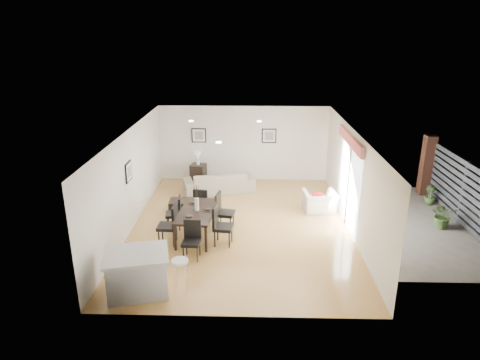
{
  "coord_description": "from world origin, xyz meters",
  "views": [
    {
      "loc": [
        0.29,
        -10.86,
        5.2
      ],
      "look_at": [
        -0.03,
        0.4,
        1.23
      ],
      "focal_mm": 32.0,
      "sensor_mm": 36.0,
      "label": 1
    }
  ],
  "objects_px": {
    "dining_chair_foot": "(202,202)",
    "bar_stool": "(180,265)",
    "side_table": "(198,173)",
    "dining_chair_enear": "(220,223)",
    "dining_chair_wnear": "(171,222)",
    "dining_chair_wfar": "(176,211)",
    "coffee_table": "(186,206)",
    "sofa": "(219,182)",
    "dining_chair_head": "(192,237)",
    "kitchen_island": "(137,273)",
    "armchair": "(319,202)",
    "dining_table": "(197,213)",
    "dining_chair_efar": "(222,209)"
  },
  "relations": [
    {
      "from": "armchair",
      "to": "dining_chair_wnear",
      "type": "height_order",
      "value": "dining_chair_wnear"
    },
    {
      "from": "dining_chair_wfar",
      "to": "kitchen_island",
      "type": "height_order",
      "value": "dining_chair_wfar"
    },
    {
      "from": "dining_chair_wfar",
      "to": "dining_table",
      "type": "bearing_deg",
      "value": 48.1
    },
    {
      "from": "dining_chair_enear",
      "to": "dining_chair_efar",
      "type": "height_order",
      "value": "dining_chair_enear"
    },
    {
      "from": "dining_chair_head",
      "to": "coffee_table",
      "type": "height_order",
      "value": "dining_chair_head"
    },
    {
      "from": "side_table",
      "to": "dining_chair_wfar",
      "type": "bearing_deg",
      "value": -92.09
    },
    {
      "from": "dining_chair_enear",
      "to": "bar_stool",
      "type": "relative_size",
      "value": 1.38
    },
    {
      "from": "dining_chair_wnear",
      "to": "sofa",
      "type": "bearing_deg",
      "value": 168.13
    },
    {
      "from": "dining_chair_wfar",
      "to": "dining_chair_enear",
      "type": "distance_m",
      "value": 1.54
    },
    {
      "from": "dining_table",
      "to": "side_table",
      "type": "relative_size",
      "value": 2.81
    },
    {
      "from": "armchair",
      "to": "dining_chair_foot",
      "type": "height_order",
      "value": "dining_chair_foot"
    },
    {
      "from": "dining_chair_wfar",
      "to": "bar_stool",
      "type": "relative_size",
      "value": 1.21
    },
    {
      "from": "dining_chair_efar",
      "to": "coffee_table",
      "type": "relative_size",
      "value": 1.07
    },
    {
      "from": "dining_chair_wfar",
      "to": "bar_stool",
      "type": "xyz_separation_m",
      "value": [
        0.6,
        -3.06,
        0.14
      ]
    },
    {
      "from": "dining_chair_wfar",
      "to": "side_table",
      "type": "xyz_separation_m",
      "value": [
        0.14,
        3.82,
        -0.19
      ]
    },
    {
      "from": "dining_chair_wnear",
      "to": "dining_chair_enear",
      "type": "distance_m",
      "value": 1.24
    },
    {
      "from": "dining_chair_wnear",
      "to": "armchair",
      "type": "bearing_deg",
      "value": 120.16
    },
    {
      "from": "dining_chair_foot",
      "to": "side_table",
      "type": "height_order",
      "value": "dining_chair_foot"
    },
    {
      "from": "dining_chair_head",
      "to": "dining_chair_foot",
      "type": "bearing_deg",
      "value": 94.68
    },
    {
      "from": "sofa",
      "to": "side_table",
      "type": "xyz_separation_m",
      "value": [
        -0.81,
        0.92,
        -0.01
      ]
    },
    {
      "from": "kitchen_island",
      "to": "side_table",
      "type": "bearing_deg",
      "value": 73.0
    },
    {
      "from": "dining_table",
      "to": "dining_chair_foot",
      "type": "relative_size",
      "value": 1.98
    },
    {
      "from": "dining_table",
      "to": "dining_chair_head",
      "type": "height_order",
      "value": "dining_chair_head"
    },
    {
      "from": "dining_table",
      "to": "dining_chair_enear",
      "type": "bearing_deg",
      "value": -29.83
    },
    {
      "from": "dining_chair_wnear",
      "to": "dining_chair_wfar",
      "type": "bearing_deg",
      "value": -177.27
    },
    {
      "from": "dining_chair_foot",
      "to": "coffee_table",
      "type": "height_order",
      "value": "dining_chair_foot"
    },
    {
      "from": "bar_stool",
      "to": "dining_chair_foot",
      "type": "bearing_deg",
      "value": 89.75
    },
    {
      "from": "dining_chair_enear",
      "to": "coffee_table",
      "type": "bearing_deg",
      "value": 37.51
    },
    {
      "from": "armchair",
      "to": "side_table",
      "type": "distance_m",
      "value": 4.7
    },
    {
      "from": "dining_chair_wnear",
      "to": "bar_stool",
      "type": "distance_m",
      "value": 2.24
    },
    {
      "from": "sofa",
      "to": "dining_chair_head",
      "type": "height_order",
      "value": "dining_chair_head"
    },
    {
      "from": "sofa",
      "to": "dining_chair_wnear",
      "type": "xyz_separation_m",
      "value": [
        -0.94,
        -3.8,
        0.25
      ]
    },
    {
      "from": "bar_stool",
      "to": "dining_chair_head",
      "type": "bearing_deg",
      "value": 88.6
    },
    {
      "from": "sofa",
      "to": "dining_chair_foot",
      "type": "xyz_separation_m",
      "value": [
        -0.33,
        -2.24,
        0.18
      ]
    },
    {
      "from": "dining_chair_head",
      "to": "side_table",
      "type": "bearing_deg",
      "value": 99.46
    },
    {
      "from": "dining_chair_wnear",
      "to": "dining_chair_foot",
      "type": "height_order",
      "value": "dining_chair_wnear"
    },
    {
      "from": "bar_stool",
      "to": "coffee_table",
      "type": "bearing_deg",
      "value": 97.07
    },
    {
      "from": "dining_chair_enear",
      "to": "dining_chair_foot",
      "type": "xyz_separation_m",
      "value": [
        -0.64,
        1.54,
        -0.07
      ]
    },
    {
      "from": "coffee_table",
      "to": "dining_chair_wfar",
      "type": "bearing_deg",
      "value": -97.08
    },
    {
      "from": "dining_chair_foot",
      "to": "coffee_table",
      "type": "bearing_deg",
      "value": -29.7
    },
    {
      "from": "dining_chair_foot",
      "to": "bar_stool",
      "type": "bearing_deg",
      "value": 100.09
    },
    {
      "from": "dining_chair_efar",
      "to": "dining_chair_head",
      "type": "relative_size",
      "value": 1.11
    },
    {
      "from": "dining_table",
      "to": "coffee_table",
      "type": "bearing_deg",
      "value": 114.45
    },
    {
      "from": "dining_table",
      "to": "bar_stool",
      "type": "bearing_deg",
      "value": -85.59
    },
    {
      "from": "kitchen_island",
      "to": "dining_chair_head",
      "type": "bearing_deg",
      "value": 44.72
    },
    {
      "from": "dining_chair_enear",
      "to": "bar_stool",
      "type": "distance_m",
      "value": 2.27
    },
    {
      "from": "dining_chair_head",
      "to": "dining_chair_enear",
      "type": "bearing_deg",
      "value": 51.68
    },
    {
      "from": "dining_chair_wnear",
      "to": "coffee_table",
      "type": "xyz_separation_m",
      "value": [
        0.07,
        2.01,
        -0.4
      ]
    },
    {
      "from": "dining_chair_head",
      "to": "coffee_table",
      "type": "relative_size",
      "value": 0.97
    },
    {
      "from": "sofa",
      "to": "dining_chair_head",
      "type": "distance_m",
      "value": 4.47
    }
  ]
}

